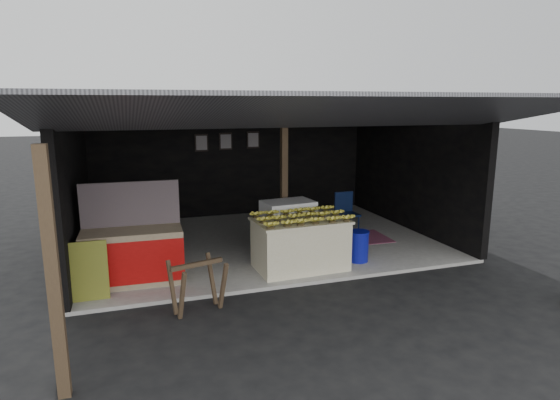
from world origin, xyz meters
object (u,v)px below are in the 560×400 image
object	(u,v)px
white_crate	(288,228)
water_barrel	(358,247)
neighbor_stall	(133,253)
banana_table	(300,244)
sawhorse	(197,281)
plastic_chair	(346,210)

from	to	relation	value
white_crate	water_barrel	size ratio (longest dim) A/B	1.94
neighbor_stall	water_barrel	distance (m)	3.87
banana_table	neighbor_stall	size ratio (longest dim) A/B	1.02
banana_table	sawhorse	size ratio (longest dim) A/B	2.01
sawhorse	neighbor_stall	bearing A→B (deg)	106.73
plastic_chair	water_barrel	bearing A→B (deg)	-110.35
neighbor_stall	plastic_chair	world-z (taller)	neighbor_stall
banana_table	white_crate	bearing A→B (deg)	84.04
white_crate	plastic_chair	world-z (taller)	white_crate
water_barrel	plastic_chair	distance (m)	1.82
white_crate	neighbor_stall	distance (m)	2.84
white_crate	plastic_chair	distance (m)	1.90
banana_table	water_barrel	xyz separation A→B (m)	(1.13, 0.02, -0.17)
water_barrel	white_crate	bearing A→B (deg)	144.77
sawhorse	plastic_chair	bearing A→B (deg)	22.15
neighbor_stall	plastic_chair	xyz separation A→B (m)	(4.43, 1.49, 0.06)
plastic_chair	white_crate	bearing A→B (deg)	-151.91
water_barrel	sawhorse	bearing A→B (deg)	-160.37
sawhorse	water_barrel	size ratio (longest dim) A/B	1.51
white_crate	sawhorse	size ratio (longest dim) A/B	1.28
white_crate	water_barrel	world-z (taller)	white_crate
banana_table	neighbor_stall	distance (m)	2.74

